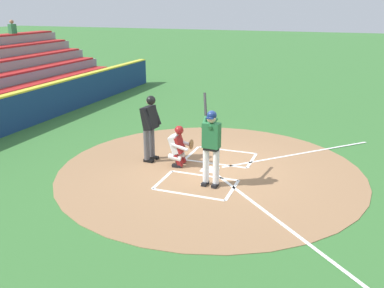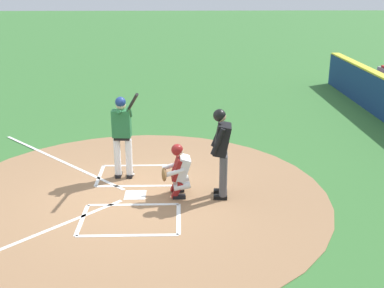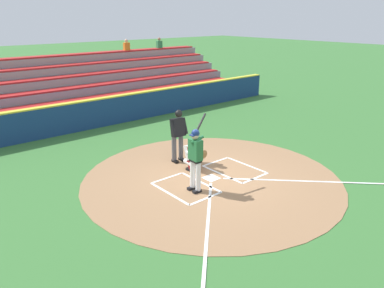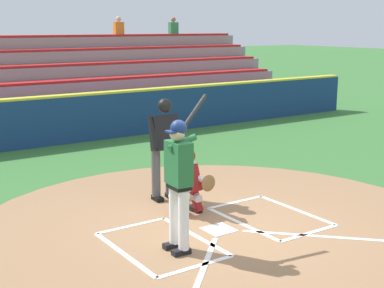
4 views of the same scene
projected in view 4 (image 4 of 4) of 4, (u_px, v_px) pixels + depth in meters
The scene contains 9 objects.
ground_plane at pixel (219, 230), 8.45m from camera, with size 120.00×120.00×0.00m, color #387033.
dirt_circle at pixel (219, 230), 8.45m from camera, with size 8.00×8.00×0.01m, color #99704C.
home_plate_and_chalk at pixel (256, 248), 7.74m from camera, with size 7.93×4.91×0.01m.
batter at pixel (179, 176), 7.44m from camera, with size 0.96×0.67×2.13m.
catcher at pixel (188, 180), 9.07m from camera, with size 0.62×0.61×1.13m.
plate_umpire at pixel (164, 142), 9.70m from camera, with size 0.60×0.45×1.86m.
baseball at pixel (166, 246), 7.76m from camera, with size 0.07×0.07×0.07m, color white.
backstop_wall at pixel (48, 121), 14.38m from camera, with size 22.00×0.36×1.31m.
bleacher_stand at pixel (6, 93), 17.40m from camera, with size 20.00×5.10×3.45m.
Camera 4 is at (4.82, 6.37, 3.10)m, focal length 51.06 mm.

